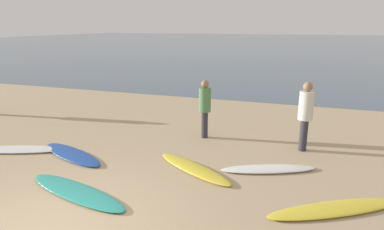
{
  "coord_description": "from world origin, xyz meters",
  "views": [
    {
      "loc": [
        3.62,
        -3.37,
        3.14
      ],
      "look_at": [
        0.6,
        5.39,
        0.6
      ],
      "focal_mm": 30.93,
      "sensor_mm": 36.0,
      "label": 1
    }
  ],
  "objects_px": {
    "surfboard_6": "(268,169)",
    "surfboard_7": "(335,209)",
    "surfboard_3": "(72,154)",
    "surfboard_4": "(76,192)",
    "surfboard_5": "(194,168)",
    "surfboard_2": "(17,149)",
    "person_1": "(205,104)",
    "person_3": "(306,111)"
  },
  "relations": [
    {
      "from": "surfboard_6",
      "to": "surfboard_7",
      "type": "distance_m",
      "value": 1.83
    },
    {
      "from": "surfboard_3",
      "to": "surfboard_4",
      "type": "height_order",
      "value": "surfboard_3"
    },
    {
      "from": "surfboard_5",
      "to": "surfboard_2",
      "type": "bearing_deg",
      "value": -145.62
    },
    {
      "from": "surfboard_2",
      "to": "surfboard_6",
      "type": "bearing_deg",
      "value": -11.34
    },
    {
      "from": "surfboard_5",
      "to": "surfboard_7",
      "type": "distance_m",
      "value": 2.97
    },
    {
      "from": "surfboard_2",
      "to": "surfboard_4",
      "type": "bearing_deg",
      "value": -44.73
    },
    {
      "from": "surfboard_4",
      "to": "surfboard_7",
      "type": "bearing_deg",
      "value": 26.43
    },
    {
      "from": "surfboard_2",
      "to": "surfboard_4",
      "type": "height_order",
      "value": "surfboard_2"
    },
    {
      "from": "surfboard_2",
      "to": "surfboard_7",
      "type": "height_order",
      "value": "same"
    },
    {
      "from": "surfboard_5",
      "to": "person_1",
      "type": "height_order",
      "value": "person_1"
    },
    {
      "from": "surfboard_3",
      "to": "surfboard_6",
      "type": "xyz_separation_m",
      "value": [
        4.71,
        0.71,
        -0.0
      ]
    },
    {
      "from": "surfboard_3",
      "to": "surfboard_7",
      "type": "xyz_separation_m",
      "value": [
        6.0,
        -0.59,
        -0.0
      ]
    },
    {
      "from": "surfboard_7",
      "to": "person_1",
      "type": "bearing_deg",
      "value": 106.16
    },
    {
      "from": "surfboard_5",
      "to": "surfboard_4",
      "type": "bearing_deg",
      "value": -106.32
    },
    {
      "from": "surfboard_2",
      "to": "person_1",
      "type": "distance_m",
      "value": 5.08
    },
    {
      "from": "surfboard_6",
      "to": "surfboard_7",
      "type": "height_order",
      "value": "surfboard_6"
    },
    {
      "from": "surfboard_4",
      "to": "person_1",
      "type": "relative_size",
      "value": 1.54
    },
    {
      "from": "surfboard_3",
      "to": "surfboard_5",
      "type": "xyz_separation_m",
      "value": [
        3.13,
        0.18,
        0.01
      ]
    },
    {
      "from": "surfboard_3",
      "to": "surfboard_6",
      "type": "distance_m",
      "value": 4.76
    },
    {
      "from": "surfboard_4",
      "to": "person_3",
      "type": "xyz_separation_m",
      "value": [
        4.07,
        3.8,
        1.01
      ]
    },
    {
      "from": "surfboard_3",
      "to": "person_3",
      "type": "height_order",
      "value": "person_3"
    },
    {
      "from": "surfboard_2",
      "to": "surfboard_6",
      "type": "relative_size",
      "value": 1.16
    },
    {
      "from": "surfboard_3",
      "to": "surfboard_6",
      "type": "relative_size",
      "value": 1.07
    },
    {
      "from": "surfboard_4",
      "to": "surfboard_6",
      "type": "relative_size",
      "value": 1.21
    },
    {
      "from": "surfboard_2",
      "to": "surfboard_7",
      "type": "bearing_deg",
      "value": -22.48
    },
    {
      "from": "surfboard_2",
      "to": "surfboard_6",
      "type": "xyz_separation_m",
      "value": [
        6.27,
        0.9,
        0.0
      ]
    },
    {
      "from": "surfboard_2",
      "to": "person_3",
      "type": "height_order",
      "value": "person_3"
    },
    {
      "from": "surfboard_4",
      "to": "surfboard_6",
      "type": "xyz_separation_m",
      "value": [
        3.38,
        2.26,
        0.0
      ]
    },
    {
      "from": "surfboard_2",
      "to": "person_1",
      "type": "height_order",
      "value": "person_1"
    },
    {
      "from": "surfboard_5",
      "to": "person_1",
      "type": "bearing_deg",
      "value": 130.59
    },
    {
      "from": "surfboard_4",
      "to": "surfboard_7",
      "type": "relative_size",
      "value": 1.0
    },
    {
      "from": "surfboard_3",
      "to": "surfboard_5",
      "type": "bearing_deg",
      "value": 25.18
    },
    {
      "from": "surfboard_3",
      "to": "surfboard_5",
      "type": "relative_size",
      "value": 1.02
    },
    {
      "from": "surfboard_5",
      "to": "surfboard_6",
      "type": "relative_size",
      "value": 1.05
    },
    {
      "from": "surfboard_2",
      "to": "surfboard_3",
      "type": "bearing_deg",
      "value": -12.58
    },
    {
      "from": "surfboard_5",
      "to": "person_1",
      "type": "xyz_separation_m",
      "value": [
        -0.42,
        2.21,
        0.93
      ]
    },
    {
      "from": "surfboard_3",
      "to": "person_3",
      "type": "bearing_deg",
      "value": 44.45
    },
    {
      "from": "surfboard_6",
      "to": "surfboard_7",
      "type": "bearing_deg",
      "value": -67.26
    },
    {
      "from": "surfboard_3",
      "to": "person_1",
      "type": "xyz_separation_m",
      "value": [
        2.71,
        2.4,
        0.94
      ]
    },
    {
      "from": "surfboard_5",
      "to": "person_3",
      "type": "xyz_separation_m",
      "value": [
        2.26,
        2.06,
        1.0
      ]
    },
    {
      "from": "surfboard_5",
      "to": "surfboard_7",
      "type": "bearing_deg",
      "value": 14.82
    },
    {
      "from": "surfboard_2",
      "to": "surfboard_5",
      "type": "relative_size",
      "value": 1.1
    }
  ]
}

